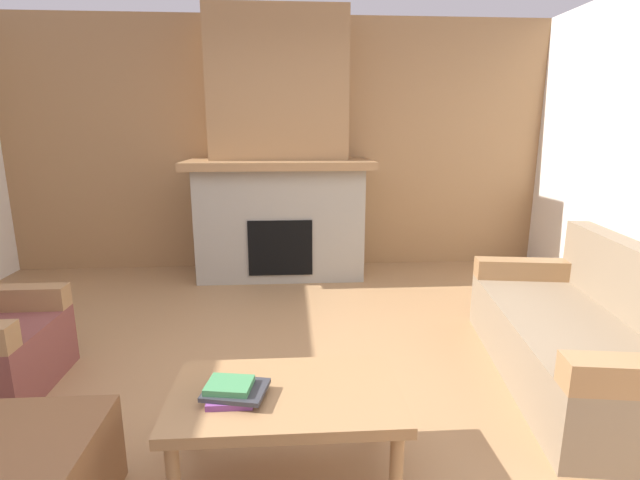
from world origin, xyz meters
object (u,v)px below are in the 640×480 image
Objects in this scene: couch at (584,337)px; ottoman at (34,479)px; coffee_table at (286,402)px; fireplace at (280,166)px.

couch is 3.67× the size of ottoman.
coffee_table is at bearing -158.34° from couch.
fireplace is at bearing 74.41° from ottoman.
couch is 1.91× the size of coffee_table.
ottoman is at bearing -161.97° from couch.
fireplace reaches higher than ottoman.
coffee_table is at bearing -88.73° from fireplace.
couch is at bearing -51.46° from fireplace.
fireplace is 2.70× the size of coffee_table.
fireplace is 5.19× the size of ottoman.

